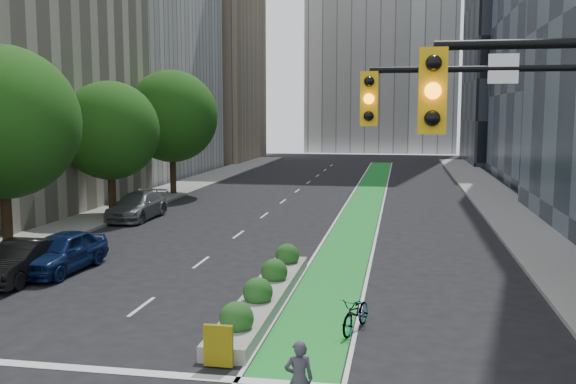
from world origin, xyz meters
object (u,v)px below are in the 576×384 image
at_px(median_planter, 265,292).
at_px(parked_car_left_near, 62,252).
at_px(parked_car_left_mid, 21,261).
at_px(parked_car_left_far, 137,206).
at_px(cyclist, 299,380).
at_px(bicycle, 356,313).

height_order(median_planter, parked_car_left_near, parked_car_left_near).
distance_m(parked_car_left_mid, parked_car_left_far, 13.33).
bearing_deg(median_planter, parked_car_left_far, 125.96).
bearing_deg(parked_car_left_mid, cyclist, -38.07).
relative_size(median_planter, cyclist, 6.48).
height_order(bicycle, parked_car_left_mid, parked_car_left_mid).
height_order(cyclist, parked_car_left_mid, cyclist).
distance_m(median_planter, parked_car_left_far, 17.83).
relative_size(median_planter, parked_car_left_far, 1.99).
relative_size(median_planter, parked_car_left_near, 2.29).
bearing_deg(median_planter, cyclist, -72.97).
bearing_deg(bicycle, cyclist, -82.62).
distance_m(cyclist, parked_car_left_near, 14.59).
bearing_deg(parked_car_left_mid, parked_car_left_near, 60.37).
distance_m(bicycle, parked_car_left_near, 12.32).
relative_size(bicycle, parked_car_left_near, 0.42).
relative_size(bicycle, parked_car_left_mid, 0.44).
xyz_separation_m(bicycle, parked_car_left_mid, (-12.18, 3.20, 0.22)).
distance_m(bicycle, parked_car_left_far, 21.28).
bearing_deg(parked_car_left_mid, parked_car_left_far, 94.15).
bearing_deg(median_planter, parked_car_left_near, 162.79).
xyz_separation_m(bicycle, cyclist, (-0.74, -5.32, 0.30)).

